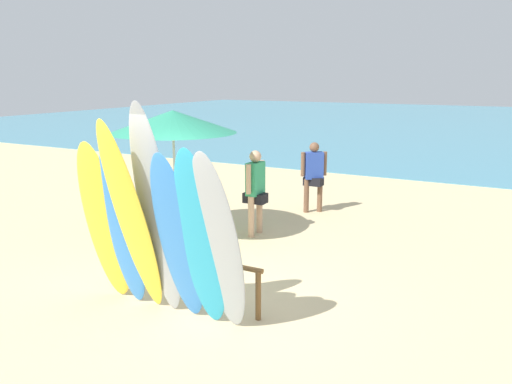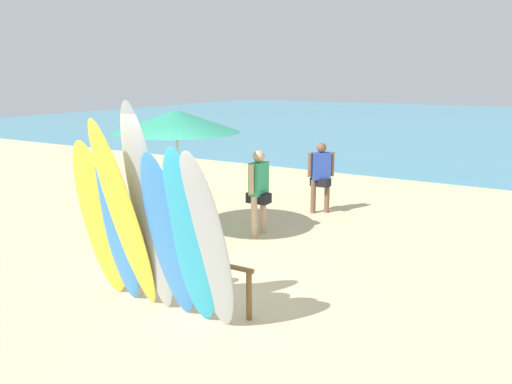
{
  "view_description": "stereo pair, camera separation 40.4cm",
  "coord_description": "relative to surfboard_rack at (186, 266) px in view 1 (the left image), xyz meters",
  "views": [
    {
      "loc": [
        3.73,
        -5.06,
        2.91
      ],
      "look_at": [
        0.0,
        1.93,
        1.1
      ],
      "focal_mm": 35.8,
      "sensor_mm": 36.0,
      "label": 1
    },
    {
      "loc": [
        4.08,
        -4.87,
        2.91
      ],
      "look_at": [
        0.0,
        1.93,
        1.1
      ],
      "focal_mm": 35.8,
      "sensor_mm": 36.0,
      "label": 2
    }
  ],
  "objects": [
    {
      "name": "surfboard_grey_6",
      "position": [
        0.86,
        -0.56,
        0.59
      ],
      "size": [
        0.61,
        0.7,
        2.18
      ],
      "primitive_type": "ellipsoid",
      "rotation": [
        0.27,
        0.0,
        -0.08
      ],
      "color": "#999EA3",
      "rests_on": "ground"
    },
    {
      "name": "surfboard_yellow_0",
      "position": [
        -0.89,
        -0.49,
        0.58
      ],
      "size": [
        0.63,
        0.63,
        2.16
      ],
      "primitive_type": "ellipsoid",
      "rotation": [
        0.24,
        0.0,
        0.09
      ],
      "color": "yellow",
      "rests_on": "ground"
    },
    {
      "name": "surfboard_blue_1",
      "position": [
        -0.59,
        -0.49,
        0.55
      ],
      "size": [
        0.5,
        0.52,
        2.1
      ],
      "primitive_type": "ellipsoid",
      "rotation": [
        0.21,
        0.0,
        0.0
      ],
      "color": "#337AD1",
      "rests_on": "ground"
    },
    {
      "name": "ground",
      "position": [
        0.0,
        14.0,
        -0.5
      ],
      "size": [
        60.0,
        60.0,
        0.0
      ],
      "primitive_type": "plane",
      "color": "#D3BC8C"
    },
    {
      "name": "surfboard_grey_3",
      "position": [
        -0.02,
        -0.53,
        0.83
      ],
      "size": [
        0.49,
        0.61,
        2.66
      ],
      "primitive_type": "ellipsoid",
      "rotation": [
        0.2,
        0.0,
        0.01
      ],
      "color": "#999EA3",
      "rests_on": "ground"
    },
    {
      "name": "surfboard_rack",
      "position": [
        0.0,
        0.0,
        0.0
      ],
      "size": [
        2.23,
        0.07,
        0.66
      ],
      "color": "brown",
      "rests_on": "ground"
    },
    {
      "name": "ocean_water",
      "position": [
        0.0,
        29.56,
        -0.49
      ],
      "size": [
        60.0,
        40.0,
        0.02
      ],
      "primitive_type": "cube",
      "color": "teal",
      "rests_on": "ground"
    },
    {
      "name": "beachgoer_strolling",
      "position": [
        -0.25,
        5.03,
        0.38
      ],
      "size": [
        0.46,
        0.4,
        1.53
      ],
      "rotation": [
        0.0,
        0.0,
        3.84
      ],
      "color": "brown",
      "rests_on": "ground"
    },
    {
      "name": "surfboard_teal_5",
      "position": [
        0.62,
        -0.56,
        0.6
      ],
      "size": [
        0.56,
        0.65,
        2.2
      ],
      "primitive_type": "ellipsoid",
      "rotation": [
        0.26,
        0.0,
        0.04
      ],
      "color": "#289EC6",
      "rests_on": "ground"
    },
    {
      "name": "surfboard_blue_4",
      "position": [
        0.29,
        -0.54,
        0.56
      ],
      "size": [
        0.56,
        0.65,
        2.12
      ],
      "primitive_type": "ellipsoid",
      "rotation": [
        0.27,
        0.0,
        -0.02
      ],
      "color": "#337AD1",
      "rests_on": "ground"
    },
    {
      "name": "beach_chair_red",
      "position": [
        -2.72,
        2.42,
        -0.08
      ],
      "size": [
        0.72,
        0.84,
        0.81
      ],
      "rotation": [
        0.0,
        0.0,
        -0.36
      ],
      "color": "#B7B7BC",
      "rests_on": "ground"
    },
    {
      "name": "surfboard_yellow_2",
      "position": [
        -0.31,
        -0.64,
        0.73
      ],
      "size": [
        0.53,
        0.85,
        2.47
      ],
      "primitive_type": "ellipsoid",
      "rotation": [
        0.3,
        0.0,
        -0.06
      ],
      "color": "yellow",
      "rests_on": "ground"
    },
    {
      "name": "beach_umbrella",
      "position": [
        -1.72,
        2.09,
        1.63
      ],
      "size": [
        2.22,
        2.22,
        2.33
      ],
      "color": "silver",
      "rests_on": "ground"
    },
    {
      "name": "beachgoer_midbeach",
      "position": [
        -0.58,
        2.99,
        0.41
      ],
      "size": [
        0.41,
        0.6,
        1.59
      ],
      "rotation": [
        0.0,
        0.0,
        1.56
      ],
      "color": "tan",
      "rests_on": "ground"
    }
  ]
}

